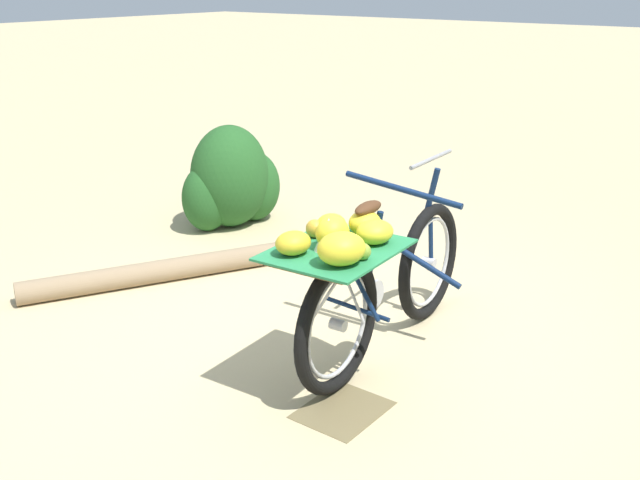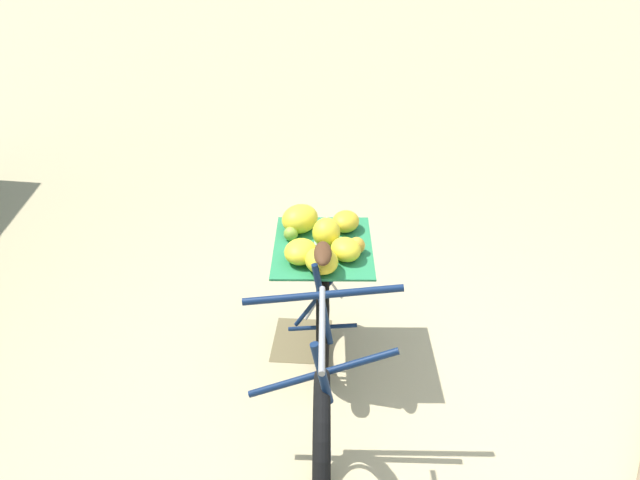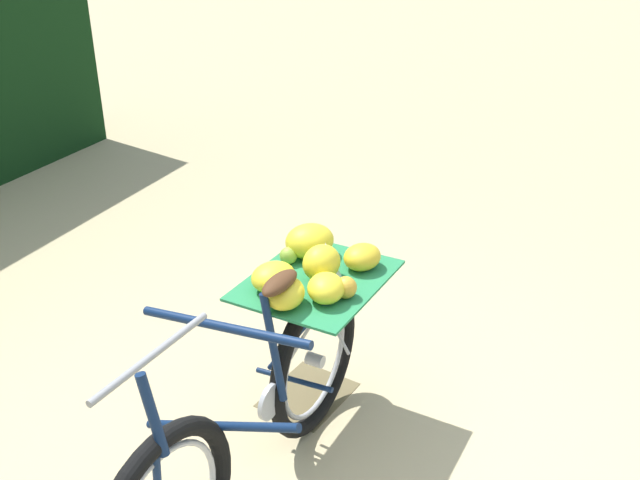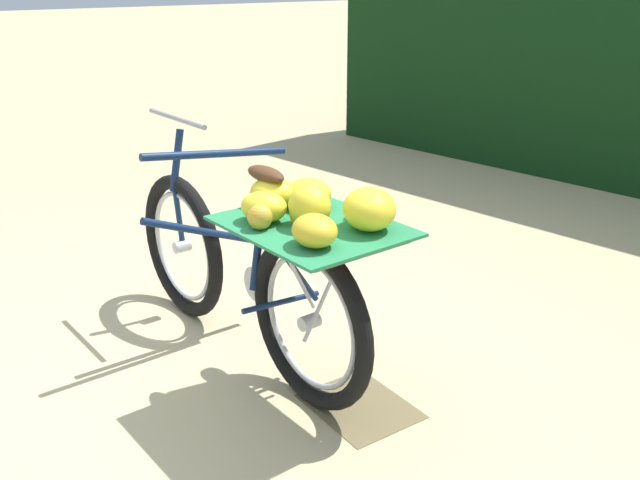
% 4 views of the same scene
% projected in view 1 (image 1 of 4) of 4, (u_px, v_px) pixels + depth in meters
% --- Properties ---
extents(ground_plane, '(60.00, 60.00, 0.00)m').
position_uv_depth(ground_plane, '(354.00, 347.00, 4.35)').
color(ground_plane, '#C6B284').
extents(bicycle, '(1.79, 0.71, 1.03)m').
position_uv_depth(bicycle, '(375.00, 274.00, 4.02)').
color(bicycle, black).
rests_on(bicycle, ground_plane).
extents(fallen_log, '(2.13, 1.21, 0.16)m').
position_uv_depth(fallen_log, '(189.00, 267.00, 5.33)').
color(fallen_log, '#937A5B').
rests_on(fallen_log, ground_plane).
extents(shrub_cluster, '(0.91, 0.62, 0.86)m').
position_uv_depth(shrub_cluster, '(231.00, 182.00, 6.35)').
color(shrub_cluster, '#235623').
rests_on(shrub_cluster, ground_plane).
extents(leaf_litter_patch, '(0.44, 0.36, 0.01)m').
position_uv_depth(leaf_litter_patch, '(343.00, 410.00, 3.72)').
color(leaf_litter_patch, olive).
rests_on(leaf_litter_patch, ground_plane).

